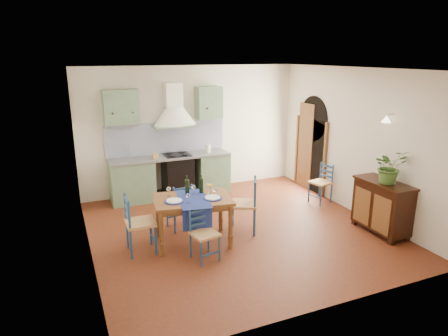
{
  "coord_description": "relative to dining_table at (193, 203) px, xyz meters",
  "views": [
    {
      "loc": [
        -2.78,
        -5.95,
        3.03
      ],
      "look_at": [
        -0.14,
        0.3,
        1.09
      ],
      "focal_mm": 32.0,
      "sensor_mm": 36.0,
      "label": 1
    }
  ],
  "objects": [
    {
      "name": "left_wall",
      "position": [
        -1.61,
        0.17,
        0.7
      ],
      "size": [
        0.04,
        5.0,
        2.8
      ],
      "primitive_type": "cube",
      "color": "beige",
      "rests_on": "ground"
    },
    {
      "name": "chair_right",
      "position": [
        0.99,
        0.07,
        -0.19
      ],
      "size": [
        0.61,
        0.61,
        0.97
      ],
      "color": "navy",
      "rests_on": "ground"
    },
    {
      "name": "ceiling",
      "position": [
        0.89,
        0.17,
        2.11
      ],
      "size": [
        5.0,
        5.0,
        0.01
      ],
      "primitive_type": "cube",
      "color": "silver",
      "rests_on": "back_wall"
    },
    {
      "name": "floor",
      "position": [
        0.89,
        0.17,
        -0.7
      ],
      "size": [
        5.0,
        5.0,
        0.0
      ],
      "primitive_type": "plane",
      "color": "#45200E",
      "rests_on": "ground"
    },
    {
      "name": "dining_table",
      "position": [
        0.0,
        0.0,
        0.0
      ],
      "size": [
        1.35,
        1.05,
        1.1
      ],
      "color": "brown",
      "rests_on": "ground"
    },
    {
      "name": "right_wall",
      "position": [
        3.38,
        0.45,
        0.64
      ],
      "size": [
        0.26,
        5.0,
        2.8
      ],
      "color": "beige",
      "rests_on": "ground"
    },
    {
      "name": "back_wall",
      "position": [
        0.42,
        2.46,
        0.35
      ],
      "size": [
        5.0,
        0.96,
        2.8
      ],
      "color": "beige",
      "rests_on": "ground"
    },
    {
      "name": "potted_plant",
      "position": [
        3.14,
        -0.97,
        0.53
      ],
      "size": [
        0.59,
        0.53,
        0.58
      ],
      "primitive_type": "imported",
      "rotation": [
        0.0,
        0.0,
        -0.16
      ],
      "color": "#3B6025",
      "rests_on": "sideboard"
    },
    {
      "name": "chair_spare",
      "position": [
        3.11,
        0.78,
        -0.28
      ],
      "size": [
        0.45,
        0.45,
        0.82
      ],
      "color": "navy",
      "rests_on": "ground"
    },
    {
      "name": "chair_left",
      "position": [
        -0.89,
        0.02,
        -0.21
      ],
      "size": [
        0.45,
        0.45,
        0.95
      ],
      "color": "navy",
      "rests_on": "ground"
    },
    {
      "name": "chair_near",
      "position": [
        -0.03,
        -0.58,
        -0.28
      ],
      "size": [
        0.44,
        0.44,
        0.8
      ],
      "color": "navy",
      "rests_on": "ground"
    },
    {
      "name": "chair_far",
      "position": [
        -0.03,
        0.63,
        -0.26
      ],
      "size": [
        0.44,
        0.44,
        0.85
      ],
      "color": "navy",
      "rests_on": "ground"
    },
    {
      "name": "sideboard",
      "position": [
        3.15,
        -0.89,
        -0.19
      ],
      "size": [
        0.5,
        1.05,
        0.94
      ],
      "color": "black",
      "rests_on": "ground"
    }
  ]
}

